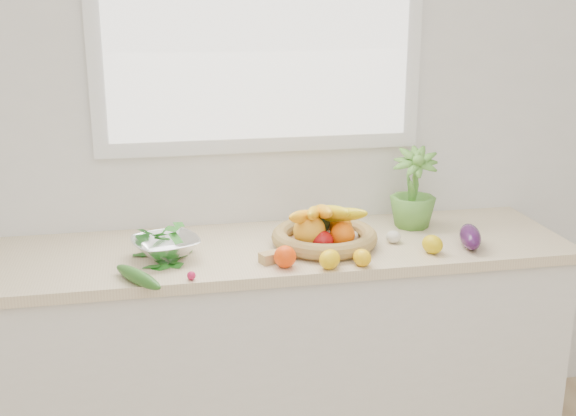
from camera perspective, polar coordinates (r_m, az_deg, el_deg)
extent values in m
cube|color=white|center=(2.89, -2.23, 7.44)|extent=(4.50, 0.02, 2.70)
cube|color=silver|center=(2.91, -1.06, -11.71)|extent=(2.20, 0.58, 0.86)
cube|color=beige|center=(2.73, -1.11, -3.36)|extent=(2.24, 0.62, 0.04)
cube|color=white|center=(2.84, -2.27, 15.38)|extent=(1.30, 0.03, 1.10)
cube|color=white|center=(2.82, -2.20, 15.37)|extent=(1.18, 0.01, 0.98)
sphere|color=#FC4207|center=(2.49, -0.23, -3.86)|extent=(0.10, 0.10, 0.08)
ellipsoid|color=#FEB80D|center=(2.52, 5.88, -3.92)|extent=(0.08, 0.09, 0.06)
ellipsoid|color=yellow|center=(2.49, 3.31, -4.07)|extent=(0.11, 0.11, 0.07)
ellipsoid|color=gold|center=(2.68, 11.34, -2.83)|extent=(0.09, 0.10, 0.07)
sphere|color=#A80D0F|center=(2.64, 2.74, -2.68)|extent=(0.09, 0.09, 0.08)
cube|color=tan|center=(2.56, -0.99, -3.85)|extent=(0.13, 0.09, 0.04)
ellipsoid|color=silver|center=(2.76, 5.04, -2.25)|extent=(0.06, 0.06, 0.05)
ellipsoid|color=silver|center=(2.76, 3.10, -2.20)|extent=(0.07, 0.07, 0.04)
ellipsoid|color=beige|center=(2.77, 8.32, -2.27)|extent=(0.06, 0.06, 0.05)
ellipsoid|color=#35103D|center=(2.77, 14.20, -2.21)|extent=(0.13, 0.21, 0.08)
ellipsoid|color=#295418|center=(2.41, -11.77, -5.35)|extent=(0.18, 0.24, 0.05)
sphere|color=#C81949|center=(2.42, -7.65, -5.31)|extent=(0.04, 0.04, 0.03)
imported|color=#569536|center=(2.93, 9.87, 1.50)|extent=(0.23, 0.23, 0.33)
cylinder|color=#B48350|center=(2.72, 2.88, -2.83)|extent=(0.35, 0.35, 0.01)
torus|color=#A58149|center=(2.71, 2.89, -2.28)|extent=(0.41, 0.41, 0.06)
sphere|color=orange|center=(2.66, 1.70, -1.81)|extent=(0.12, 0.12, 0.12)
sphere|color=#FF6708|center=(2.67, 4.33, -2.10)|extent=(0.09, 0.09, 0.09)
sphere|color=orange|center=(2.76, 4.18, -1.46)|extent=(0.09, 0.09, 0.09)
ellipsoid|color=black|center=(2.76, 2.35, -1.07)|extent=(0.10, 0.10, 0.12)
ellipsoid|color=#FFA915|center=(2.66, 1.41, -0.70)|extent=(0.21, 0.23, 0.11)
ellipsoid|color=yellow|center=(2.67, 2.07, -0.40)|extent=(0.13, 0.27, 0.11)
ellipsoid|color=#FCA714|center=(2.67, 2.77, -0.27)|extent=(0.05, 0.27, 0.11)
ellipsoid|color=yellow|center=(2.68, 3.40, -0.33)|extent=(0.12, 0.27, 0.11)
ellipsoid|color=gold|center=(2.69, 4.12, -0.53)|extent=(0.19, 0.24, 0.11)
cylinder|color=white|center=(2.62, -9.59, -3.75)|extent=(0.12, 0.12, 0.02)
imported|color=white|center=(2.61, -9.63, -2.96)|extent=(0.29, 0.29, 0.06)
ellipsoid|color=#2B6E1B|center=(2.60, -9.67, -2.16)|extent=(0.22, 0.22, 0.07)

